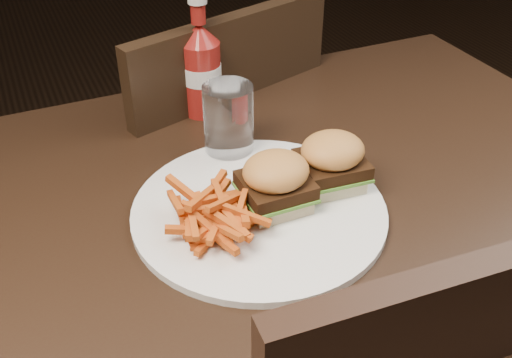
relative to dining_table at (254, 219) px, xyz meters
name	(u,v)px	position (x,y,z in m)	size (l,w,h in m)	color
dining_table	(254,219)	(0.00, 0.00, 0.00)	(1.20, 0.80, 0.04)	black
chair_far	(182,189)	(0.04, 0.50, -0.30)	(0.43, 0.43, 0.04)	black
plate	(259,211)	(0.00, -0.01, 0.03)	(0.34, 0.34, 0.01)	white
sandwich_half_a	(275,199)	(0.02, -0.02, 0.04)	(0.08, 0.07, 0.02)	beige
sandwich_half_b	(330,178)	(0.11, -0.01, 0.04)	(0.08, 0.07, 0.02)	beige
fries_pile	(208,215)	(-0.07, -0.03, 0.05)	(0.11, 0.11, 0.05)	#AE5721
ketchup_bottle	(202,80)	(0.03, 0.28, 0.08)	(0.06, 0.06, 0.13)	maroon
tumbler	(229,122)	(0.02, 0.14, 0.08)	(0.07, 0.07, 0.12)	white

